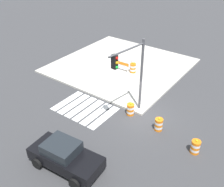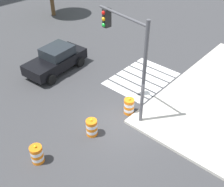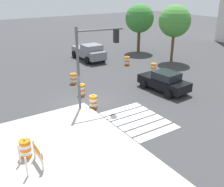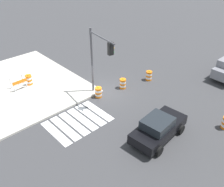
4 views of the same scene
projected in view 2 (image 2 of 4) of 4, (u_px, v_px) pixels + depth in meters
name	position (u px, v px, depth m)	size (l,w,h in m)	color
ground_plane	(124.00, 123.00, 14.52)	(120.00, 120.00, 0.00)	#38383A
crosswalk_stripes	(142.00, 79.00, 17.87)	(4.35, 3.20, 0.02)	silver
sports_car	(56.00, 59.00, 18.28)	(4.44, 2.42, 1.63)	black
traffic_barrel_near_corner	(129.00, 106.00, 14.91)	(0.56, 0.56, 1.02)	orange
traffic_barrel_crosswalk_end	(37.00, 154.00, 12.22)	(0.56, 0.56, 1.02)	orange
traffic_barrel_median_far	(92.00, 127.00, 13.59)	(0.56, 0.56, 1.02)	orange
traffic_light_pole	(128.00, 48.00, 12.91)	(0.71, 3.26, 5.50)	#4C4C51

